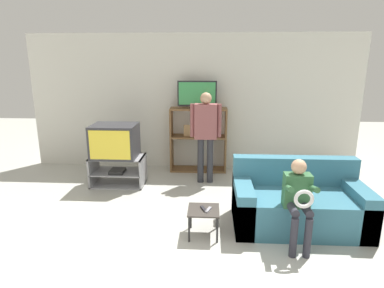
{
  "coord_description": "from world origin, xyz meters",
  "views": [
    {
      "loc": [
        0.34,
        -2.54,
        2.08
      ],
      "look_at": [
        0.07,
        2.02,
        0.9
      ],
      "focal_mm": 30.0,
      "sensor_mm": 36.0,
      "label": 1
    }
  ],
  "objects_px": {
    "television_main": "(115,141)",
    "remote_control_white": "(208,210)",
    "person_standing_adult": "(206,129)",
    "snack_table": "(204,213)",
    "person_seated_child": "(298,197)",
    "television_flat": "(197,95)",
    "tv_stand": "(118,171)",
    "remote_control_black": "(204,209)",
    "media_shelf": "(198,139)",
    "couch": "(298,204)"
  },
  "relations": [
    {
      "from": "remote_control_white",
      "to": "person_standing_adult",
      "type": "distance_m",
      "value": 1.93
    },
    {
      "from": "person_standing_adult",
      "to": "remote_control_white",
      "type": "bearing_deg",
      "value": -87.82
    },
    {
      "from": "person_standing_adult",
      "to": "television_flat",
      "type": "bearing_deg",
      "value": 105.86
    },
    {
      "from": "snack_table",
      "to": "media_shelf",
      "type": "bearing_deg",
      "value": 93.8
    },
    {
      "from": "tv_stand",
      "to": "snack_table",
      "type": "xyz_separation_m",
      "value": [
        1.51,
        -1.61,
        0.05
      ]
    },
    {
      "from": "television_flat",
      "to": "person_seated_child",
      "type": "xyz_separation_m",
      "value": [
        1.25,
        -2.6,
        -0.86
      ]
    },
    {
      "from": "media_shelf",
      "to": "remote_control_white",
      "type": "height_order",
      "value": "media_shelf"
    },
    {
      "from": "television_flat",
      "to": "remote_control_white",
      "type": "xyz_separation_m",
      "value": [
        0.24,
        -2.45,
        -1.12
      ]
    },
    {
      "from": "media_shelf",
      "to": "remote_control_white",
      "type": "relative_size",
      "value": 8.55
    },
    {
      "from": "television_flat",
      "to": "person_standing_adult",
      "type": "xyz_separation_m",
      "value": [
        0.18,
        -0.62,
        -0.51
      ]
    },
    {
      "from": "tv_stand",
      "to": "remote_control_black",
      "type": "xyz_separation_m",
      "value": [
        1.51,
        -1.61,
        0.1
      ]
    },
    {
      "from": "snack_table",
      "to": "person_standing_adult",
      "type": "bearing_deg",
      "value": 90.4
    },
    {
      "from": "couch",
      "to": "remote_control_white",
      "type": "bearing_deg",
      "value": -162.84
    },
    {
      "from": "person_standing_adult",
      "to": "person_seated_child",
      "type": "height_order",
      "value": "person_standing_adult"
    },
    {
      "from": "television_flat",
      "to": "remote_control_white",
      "type": "relative_size",
      "value": 5.06
    },
    {
      "from": "remote_control_black",
      "to": "tv_stand",
      "type": "bearing_deg",
      "value": 111.39
    },
    {
      "from": "person_seated_child",
      "to": "snack_table",
      "type": "bearing_deg",
      "value": 170.52
    },
    {
      "from": "tv_stand",
      "to": "television_flat",
      "type": "height_order",
      "value": "television_flat"
    },
    {
      "from": "television_main",
      "to": "remote_control_white",
      "type": "distance_m",
      "value": 2.31
    },
    {
      "from": "remote_control_black",
      "to": "television_flat",
      "type": "bearing_deg",
      "value": 72.57
    },
    {
      "from": "remote_control_black",
      "to": "couch",
      "type": "distance_m",
      "value": 1.26
    },
    {
      "from": "media_shelf",
      "to": "remote_control_white",
      "type": "bearing_deg",
      "value": -84.93
    },
    {
      "from": "media_shelf",
      "to": "television_flat",
      "type": "distance_m",
      "value": 0.84
    },
    {
      "from": "tv_stand",
      "to": "snack_table",
      "type": "height_order",
      "value": "tv_stand"
    },
    {
      "from": "remote_control_black",
      "to": "couch",
      "type": "bearing_deg",
      "value": -6.57
    },
    {
      "from": "snack_table",
      "to": "remote_control_white",
      "type": "xyz_separation_m",
      "value": [
        0.06,
        -0.03,
        0.06
      ]
    },
    {
      "from": "television_main",
      "to": "person_seated_child",
      "type": "height_order",
      "value": "television_main"
    },
    {
      "from": "television_main",
      "to": "snack_table",
      "type": "relative_size",
      "value": 1.96
    },
    {
      "from": "television_main",
      "to": "couch",
      "type": "bearing_deg",
      "value": -24.71
    },
    {
      "from": "television_flat",
      "to": "person_seated_child",
      "type": "bearing_deg",
      "value": -64.33
    },
    {
      "from": "couch",
      "to": "person_standing_adult",
      "type": "relative_size",
      "value": 1.04
    },
    {
      "from": "media_shelf",
      "to": "person_standing_adult",
      "type": "relative_size",
      "value": 0.78
    },
    {
      "from": "media_shelf",
      "to": "remote_control_black",
      "type": "distance_m",
      "value": 2.46
    },
    {
      "from": "television_main",
      "to": "television_flat",
      "type": "distance_m",
      "value": 1.73
    },
    {
      "from": "tv_stand",
      "to": "couch",
      "type": "height_order",
      "value": "couch"
    },
    {
      "from": "remote_control_white",
      "to": "person_seated_child",
      "type": "xyz_separation_m",
      "value": [
        1.01,
        -0.15,
        0.26
      ]
    },
    {
      "from": "snack_table",
      "to": "remote_control_white",
      "type": "relative_size",
      "value": 2.63
    },
    {
      "from": "media_shelf",
      "to": "remote_control_black",
      "type": "height_order",
      "value": "media_shelf"
    },
    {
      "from": "remote_control_white",
      "to": "remote_control_black",
      "type": "bearing_deg",
      "value": 177.76
    },
    {
      "from": "remote_control_black",
      "to": "remote_control_white",
      "type": "relative_size",
      "value": 1.0
    },
    {
      "from": "remote_control_black",
      "to": "person_seated_child",
      "type": "relative_size",
      "value": 0.14
    },
    {
      "from": "television_main",
      "to": "couch",
      "type": "xyz_separation_m",
      "value": [
        2.75,
        -1.26,
        -0.49
      ]
    },
    {
      "from": "remote_control_black",
      "to": "person_seated_child",
      "type": "xyz_separation_m",
      "value": [
        1.06,
        -0.18,
        0.26
      ]
    },
    {
      "from": "media_shelf",
      "to": "couch",
      "type": "distance_m",
      "value": 2.54
    },
    {
      "from": "television_main",
      "to": "couch",
      "type": "height_order",
      "value": "television_main"
    },
    {
      "from": "television_flat",
      "to": "snack_table",
      "type": "bearing_deg",
      "value": -85.57
    },
    {
      "from": "television_main",
      "to": "remote_control_white",
      "type": "xyz_separation_m",
      "value": [
        1.59,
        -1.62,
        -0.43
      ]
    },
    {
      "from": "television_flat",
      "to": "couch",
      "type": "bearing_deg",
      "value": -56.23
    },
    {
      "from": "remote_control_black",
      "to": "remote_control_white",
      "type": "xyz_separation_m",
      "value": [
        0.06,
        -0.03,
        0.0
      ]
    },
    {
      "from": "person_standing_adult",
      "to": "media_shelf",
      "type": "bearing_deg",
      "value": 103.3
    }
  ]
}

